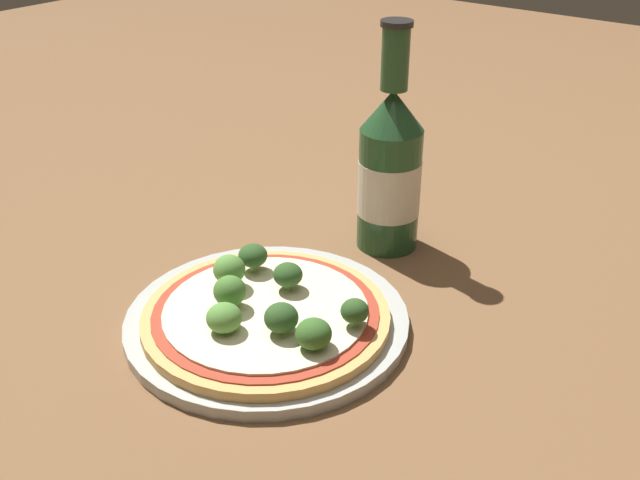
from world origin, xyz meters
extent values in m
plane|color=brown|center=(0.00, 0.00, 0.00)|extent=(3.00, 3.00, 0.00)
cylinder|color=#B2B7B2|center=(0.00, 0.00, 0.01)|extent=(0.27, 0.27, 0.01)
cylinder|color=tan|center=(-0.01, -0.01, 0.02)|extent=(0.23, 0.23, 0.01)
cylinder|color=#A83823|center=(-0.01, -0.01, 0.02)|extent=(0.21, 0.21, 0.00)
cylinder|color=beige|center=(-0.01, -0.01, 0.02)|extent=(0.19, 0.19, 0.00)
cylinder|color=#89A866|center=(-0.03, -0.04, 0.03)|extent=(0.01, 0.01, 0.01)
ellipsoid|color=#2D5123|center=(-0.03, -0.04, 0.04)|extent=(0.03, 0.03, 0.03)
cylinder|color=#89A866|center=(0.00, 0.05, 0.03)|extent=(0.01, 0.01, 0.01)
ellipsoid|color=#568E3D|center=(0.00, 0.05, 0.05)|extent=(0.03, 0.03, 0.03)
cylinder|color=#89A866|center=(-0.03, -0.08, 0.03)|extent=(0.01, 0.01, 0.01)
ellipsoid|color=#386628|center=(-0.03, -0.08, 0.04)|extent=(0.03, 0.03, 0.03)
cylinder|color=#89A866|center=(0.03, 0.00, 0.03)|extent=(0.01, 0.01, 0.01)
ellipsoid|color=#2D5123|center=(0.03, 0.00, 0.04)|extent=(0.03, 0.03, 0.02)
cylinder|color=#89A866|center=(0.02, -0.09, 0.03)|extent=(0.01, 0.01, 0.01)
ellipsoid|color=#2D5123|center=(0.02, -0.09, 0.04)|extent=(0.03, 0.03, 0.02)
cylinder|color=#89A866|center=(-0.06, 0.00, 0.03)|extent=(0.01, 0.01, 0.01)
ellipsoid|color=#568E3D|center=(-0.06, 0.00, 0.04)|extent=(0.03, 0.03, 0.03)
cylinder|color=#89A866|center=(-0.03, 0.02, 0.03)|extent=(0.01, 0.01, 0.01)
ellipsoid|color=#477A33|center=(-0.03, 0.02, 0.04)|extent=(0.03, 0.03, 0.03)
cylinder|color=#89A866|center=(0.04, 0.05, 0.03)|extent=(0.01, 0.01, 0.01)
ellipsoid|color=#2D5123|center=(0.04, 0.05, 0.04)|extent=(0.03, 0.03, 0.02)
cylinder|color=#234C28|center=(0.21, 0.00, 0.07)|extent=(0.07, 0.07, 0.14)
cylinder|color=beige|center=(0.21, 0.00, 0.07)|extent=(0.07, 0.07, 0.06)
cone|color=#234C28|center=(0.21, 0.00, 0.16)|extent=(0.07, 0.07, 0.04)
cylinder|color=#234C28|center=(0.21, 0.00, 0.21)|extent=(0.03, 0.03, 0.06)
cylinder|color=black|center=(0.21, 0.00, 0.25)|extent=(0.03, 0.03, 0.01)
camera|label=1|loc=(-0.43, -0.40, 0.41)|focal=42.00mm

